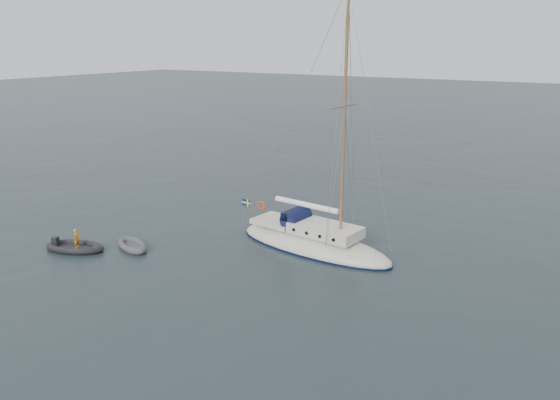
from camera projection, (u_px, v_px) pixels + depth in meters
The scene contains 4 objects.
ground at pixel (321, 273), 28.47m from camera, with size 300.00×300.00×0.00m, color black.
sailboat at pixel (314, 230), 31.49m from camera, with size 10.57×3.16×15.06m.
dinghy at pixel (132, 245), 31.81m from camera, with size 2.88×1.30×0.41m.
rib at pixel (75, 247), 31.52m from camera, with size 3.62×1.64×1.32m.
Camera 1 is at (11.77, -23.55, 11.68)m, focal length 35.00 mm.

